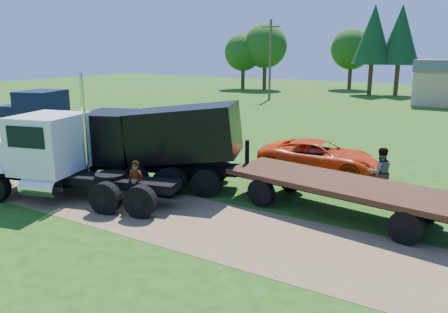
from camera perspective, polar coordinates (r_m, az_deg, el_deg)
The scene contains 11 objects.
ground at distance 14.93m, azimuth -3.83°, elevation -8.54°, with size 140.00×140.00×0.00m, color #1E4910.
dirt_track at distance 14.93m, azimuth -3.83°, elevation -8.52°, with size 120.00×4.20×0.01m, color brown.
white_semi_tractor at distance 18.19m, azimuth -21.51°, elevation 0.05°, with size 8.17×4.48×4.83m.
black_dump_truck at distance 18.66m, azimuth -9.56°, elevation 2.18°, with size 8.39×5.08×3.59m.
navy_truck at distance 28.68m, azimuth -21.50°, elevation 4.79°, with size 7.66×4.46×3.26m.
orange_pickup at distance 20.95m, azimuth 12.26°, elevation -0.05°, with size 2.57×5.56×1.55m, color red.
flatbed_trailer at distance 15.88m, azimuth 14.96°, elevation -4.11°, with size 8.59×3.60×2.13m.
spectator_a at distance 16.22m, azimuth -11.45°, elevation -3.63°, with size 0.65×0.43×1.78m, color #999999.
spectator_b at distance 18.15m, azimuth 19.72°, elevation -1.96°, with size 0.97×0.75×1.99m, color #999999.
tan_shed at distance 51.52m, azimuth 27.14°, elevation 8.65°, with size 6.20×5.40×4.70m.
tree_row at distance 60.99m, azimuth 26.83°, elevation 12.92°, with size 59.33×13.53×11.24m.
Camera 1 is at (8.01, -11.26, 5.65)m, focal length 35.00 mm.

